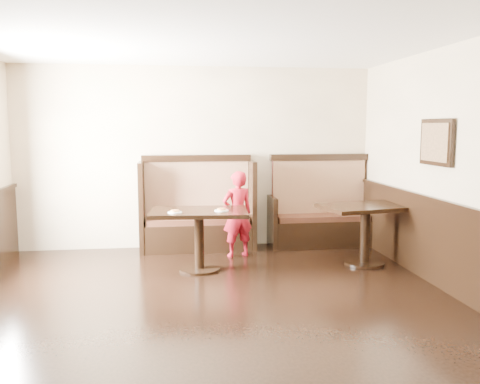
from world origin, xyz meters
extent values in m
plane|color=black|center=(0.00, 0.00, 0.00)|extent=(7.00, 7.00, 0.00)
plane|color=beige|center=(0.00, 3.50, 1.40)|extent=(5.50, 0.00, 5.50)
plane|color=beige|center=(0.00, -3.50, 1.40)|extent=(5.50, 0.00, 5.50)
plane|color=white|center=(0.00, 0.00, 2.80)|extent=(7.00, 7.00, 0.00)
cube|color=black|center=(2.71, 1.20, 1.70)|extent=(0.04, 0.70, 0.55)
cube|color=olive|center=(2.69, 1.20, 1.70)|extent=(0.01, 0.60, 0.45)
cube|color=black|center=(0.00, 3.22, 0.21)|extent=(1.60, 0.50, 0.42)
cube|color=#3E1F13|center=(0.00, 3.22, 0.46)|extent=(1.54, 0.46, 0.09)
cube|color=#490E10|center=(0.00, 3.43, 0.90)|extent=(1.60, 0.12, 0.92)
cube|color=black|center=(0.00, 3.43, 1.40)|extent=(1.68, 0.16, 0.10)
cube|color=black|center=(-0.84, 3.32, 0.68)|extent=(0.07, 0.72, 1.36)
cube|color=black|center=(0.84, 3.32, 0.68)|extent=(0.07, 0.72, 1.36)
cube|color=black|center=(1.95, 3.22, 0.21)|extent=(1.50, 0.50, 0.42)
cube|color=#3E1F13|center=(1.95, 3.22, 0.46)|extent=(1.44, 0.46, 0.09)
cube|color=#490E10|center=(1.95, 3.43, 0.90)|extent=(1.50, 0.12, 0.92)
cube|color=black|center=(1.95, 3.43, 1.40)|extent=(1.58, 0.16, 0.10)
cube|color=black|center=(1.16, 3.32, 0.40)|extent=(0.07, 0.72, 0.80)
cube|color=black|center=(2.74, 3.32, 0.40)|extent=(0.07, 0.72, 0.80)
cube|color=black|center=(-0.04, 2.11, 0.78)|extent=(1.32, 0.89, 0.05)
cylinder|color=black|center=(-0.04, 2.11, 0.38)|extent=(0.13, 0.13, 0.73)
cylinder|color=black|center=(-0.04, 2.11, 0.02)|extent=(0.55, 0.55, 0.03)
cube|color=black|center=(2.23, 2.10, 0.80)|extent=(1.31, 0.98, 0.05)
cylinder|color=black|center=(2.23, 2.10, 0.39)|extent=(0.13, 0.13, 0.75)
cylinder|color=black|center=(2.23, 2.10, 0.02)|extent=(0.56, 0.56, 0.03)
imported|color=#A61120|center=(0.55, 2.76, 0.63)|extent=(0.52, 0.41, 1.25)
cylinder|color=white|center=(-0.35, 1.96, 0.81)|extent=(0.18, 0.18, 0.01)
cylinder|color=tan|center=(-0.35, 1.96, 0.82)|extent=(0.11, 0.11, 0.01)
cylinder|color=#EABA54|center=(-0.35, 1.96, 0.83)|extent=(0.10, 0.10, 0.01)
cylinder|color=white|center=(0.24, 2.02, 0.81)|extent=(0.19, 0.19, 0.01)
cylinder|color=tan|center=(0.24, 2.02, 0.82)|extent=(0.11, 0.11, 0.02)
cylinder|color=#EABA54|center=(0.24, 2.02, 0.83)|extent=(0.10, 0.10, 0.01)
camera|label=1|loc=(-0.39, -4.43, 1.88)|focal=38.00mm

